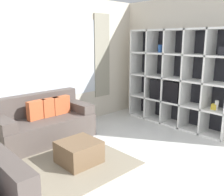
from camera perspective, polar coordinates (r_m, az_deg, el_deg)
wall_back at (r=5.09m, az=-15.85°, el=7.40°), size 6.13×0.11×2.70m
wall_right at (r=5.65m, az=16.05°, el=7.86°), size 0.07×4.37×2.70m
area_rug at (r=3.83m, az=-16.84°, el=-15.95°), size 2.67×1.76×0.01m
shelving_unit at (r=5.50m, az=14.74°, el=4.31°), size 0.44×2.31×2.05m
couch_main at (r=4.78m, az=-15.40°, el=-5.68°), size 1.74×0.84×0.84m
ottoman at (r=3.89m, az=-7.56°, el=-12.19°), size 0.57×0.54×0.35m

